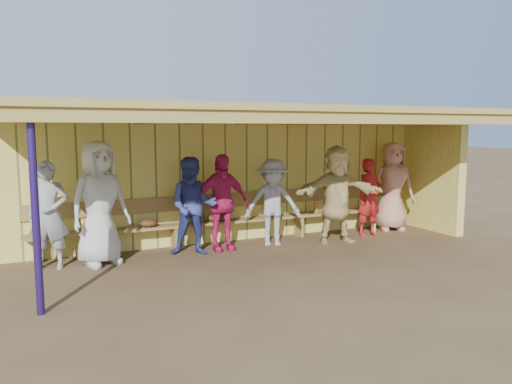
# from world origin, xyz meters

# --- Properties ---
(ground) EXTENTS (90.00, 90.00, 0.00)m
(ground) POSITION_xyz_m (0.00, 0.00, 0.00)
(ground) COLOR brown
(ground) RESTS_ON ground
(player_a) EXTENTS (0.70, 0.56, 1.68)m
(player_a) POSITION_xyz_m (-3.39, 0.64, 0.84)
(player_a) COLOR gray
(player_a) RESTS_ON ground
(player_b) EXTENTS (1.13, 0.93, 1.98)m
(player_b) POSITION_xyz_m (-2.64, 0.56, 0.99)
(player_b) COLOR silver
(player_b) RESTS_ON ground
(player_c) EXTENTS (1.00, 0.90, 1.69)m
(player_c) POSITION_xyz_m (-1.10, 0.53, 0.84)
(player_c) COLOR navy
(player_c) RESTS_ON ground
(player_d) EXTENTS (1.01, 0.43, 1.72)m
(player_d) POSITION_xyz_m (-0.55, 0.63, 0.86)
(player_d) COLOR #D0215C
(player_d) RESTS_ON ground
(player_e) EXTENTS (1.18, 0.93, 1.60)m
(player_e) POSITION_xyz_m (0.46, 0.60, 0.80)
(player_e) COLOR #97989F
(player_e) RESTS_ON ground
(player_f) EXTENTS (1.79, 0.89, 1.85)m
(player_f) POSITION_xyz_m (1.66, 0.28, 0.93)
(player_f) COLOR #DBC27B
(player_f) RESTS_ON ground
(player_g) EXTENTS (0.59, 0.41, 1.57)m
(player_g) POSITION_xyz_m (2.59, 0.49, 0.78)
(player_g) COLOR #AC1C1B
(player_g) RESTS_ON ground
(player_h) EXTENTS (1.07, 0.86, 1.89)m
(player_h) POSITION_xyz_m (3.39, 0.75, 0.94)
(player_h) COLOR tan
(player_h) RESTS_ON ground
(dugout_structure) EXTENTS (8.80, 3.20, 2.50)m
(dugout_structure) POSITION_xyz_m (0.39, 0.69, 1.69)
(dugout_structure) COLOR #E7D962
(dugout_structure) RESTS_ON ground
(bench) EXTENTS (7.60, 0.34, 0.93)m
(bench) POSITION_xyz_m (0.00, 1.12, 0.53)
(bench) COLOR #9F8144
(bench) RESTS_ON ground
(dugout_equipment) EXTENTS (5.60, 0.62, 0.80)m
(dugout_equipment) POSITION_xyz_m (-0.19, 0.99, 0.49)
(dugout_equipment) COLOR orange
(dugout_equipment) RESTS_ON ground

